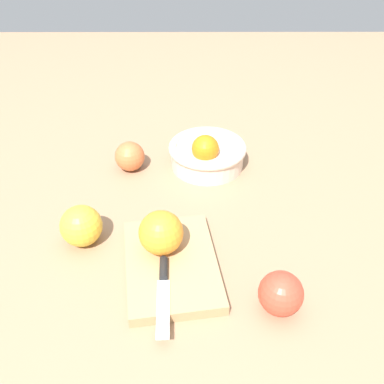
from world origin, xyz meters
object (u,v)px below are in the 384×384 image
Objects in this scene: knife at (163,285)px; apple_back_right at (281,293)px; bowl at (207,153)px; apple_front_left at (130,156)px; cutting_board at (171,265)px; orange_on_board at (161,233)px; apple_front_right at (81,226)px.

knife is 0.19m from apple_back_right.
bowl is 0.18m from apple_front_left.
orange_on_board is at bearing -148.23° from cutting_board.
orange_on_board is at bearing -120.41° from apple_back_right.
apple_front_left is at bearing -86.48° from bowl.
knife is at bearing -98.21° from apple_back_right.
apple_back_right is (0.03, 0.19, 0.01)m from knife.
orange_on_board is 1.01× the size of apple_front_right.
knife is 2.17× the size of apple_back_right.
cutting_board is 3.26× the size of apple_front_left.
apple_back_right is (0.40, 0.28, 0.00)m from apple_front_left.
orange_on_board reaches higher than apple_back_right.
bowl is 0.42m from apple_back_right.
cutting_board is at bearing 169.69° from knife.
orange_on_board is at bearing -16.79° from bowl.
orange_on_board is (0.30, -0.09, 0.03)m from bowl.
bowl is 0.39m from knife.
orange_on_board is at bearing -175.35° from knife.
apple_front_right is at bearing -129.21° from knife.
cutting_board is 2.85× the size of orange_on_board.
apple_front_right reaches higher than cutting_board.
orange_on_board reaches higher than apple_front_left.
bowl is 0.80× the size of cutting_board.
orange_on_board is 1.10× the size of apple_back_right.
bowl is 0.35m from apple_front_right.
apple_back_right reaches higher than knife.
apple_front_right is (-0.07, -0.17, 0.03)m from cutting_board.
knife is (0.09, 0.01, -0.03)m from orange_on_board.
bowl is 1.16× the size of knife.
bowl is at bearing 167.50° from cutting_board.
apple_front_right is at bearing -114.36° from apple_back_right.
cutting_board is at bearing 67.18° from apple_front_right.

